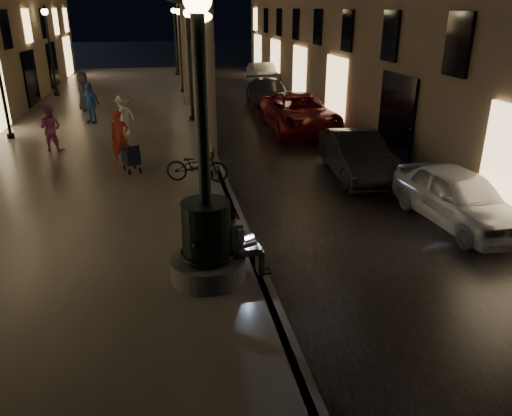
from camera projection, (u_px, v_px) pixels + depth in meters
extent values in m
plane|color=black|center=(202.00, 129.00, 21.43)|extent=(120.00, 120.00, 0.00)
cube|color=black|center=(270.00, 126.00, 21.94)|extent=(6.00, 45.00, 0.02)
cube|color=slate|center=(105.00, 131.00, 20.69)|extent=(8.00, 45.00, 0.20)
cube|color=#59595B|center=(202.00, 127.00, 21.39)|extent=(0.25, 45.00, 0.20)
cylinder|color=#59595B|center=(208.00, 267.00, 9.26)|extent=(1.40, 1.40, 0.40)
cylinder|color=black|center=(207.00, 231.00, 8.98)|extent=(0.90, 0.90, 1.10)
torus|color=black|center=(208.00, 253.00, 9.15)|extent=(1.04, 1.04, 0.10)
torus|color=black|center=(206.00, 210.00, 8.83)|extent=(0.89, 0.89, 0.09)
cylinder|color=black|center=(202.00, 112.00, 8.18)|extent=(0.20, 0.20, 3.20)
cube|color=tan|center=(237.00, 251.00, 9.25)|extent=(0.34, 0.22, 0.17)
cube|color=white|center=(234.00, 236.00, 9.12)|extent=(0.42, 0.24, 0.53)
sphere|color=tan|center=(232.00, 219.00, 8.99)|extent=(0.20, 0.20, 0.20)
sphere|color=black|center=(232.00, 217.00, 8.97)|extent=(0.20, 0.20, 0.20)
cube|color=tan|center=(250.00, 252.00, 9.22)|extent=(0.43, 0.12, 0.13)
cube|color=tan|center=(248.00, 248.00, 9.37)|extent=(0.43, 0.12, 0.13)
cube|color=tan|center=(261.00, 263.00, 9.34)|extent=(0.12, 0.11, 0.48)
cube|color=tan|center=(259.00, 259.00, 9.50)|extent=(0.12, 0.11, 0.48)
cube|color=black|center=(266.00, 273.00, 9.44)|extent=(0.24, 0.09, 0.03)
cube|color=black|center=(264.00, 269.00, 9.60)|extent=(0.24, 0.09, 0.03)
cube|color=black|center=(250.00, 246.00, 9.27)|extent=(0.22, 0.31, 0.02)
cube|color=black|center=(242.00, 242.00, 9.20)|extent=(0.08, 0.31, 0.20)
cube|color=#B2CDFF|center=(243.00, 242.00, 9.21)|extent=(0.06, 0.28, 0.17)
cylinder|color=#6B604C|center=(211.00, 91.00, 14.00)|extent=(0.28, 0.28, 5.00)
cylinder|color=#6B604C|center=(196.00, 66.00, 19.45)|extent=(0.28, 0.28, 5.10)
cylinder|color=#6B604C|center=(185.00, 55.00, 24.93)|extent=(0.28, 0.28, 4.90)
cylinder|color=#6B604C|center=(180.00, 44.00, 30.35)|extent=(0.28, 0.28, 5.20)
cylinder|color=black|center=(212.00, 172.00, 14.89)|extent=(0.28, 0.28, 0.20)
cylinder|color=black|center=(209.00, 102.00, 14.10)|extent=(0.12, 0.12, 4.40)
sphere|color=#FFD88C|center=(206.00, 17.00, 13.26)|extent=(0.36, 0.36, 0.36)
cone|color=black|center=(206.00, 7.00, 13.16)|extent=(0.30, 0.30, 0.22)
cylinder|color=black|center=(193.00, 118.00, 22.17)|extent=(0.28, 0.28, 0.20)
cylinder|color=black|center=(190.00, 69.00, 21.38)|extent=(0.12, 0.12, 4.40)
sphere|color=#FFD88C|center=(188.00, 13.00, 20.54)|extent=(0.36, 0.36, 0.36)
cone|color=black|center=(187.00, 7.00, 20.45)|extent=(0.30, 0.30, 0.22)
cylinder|color=black|center=(183.00, 90.00, 29.46)|extent=(0.28, 0.28, 0.20)
cylinder|color=black|center=(181.00, 53.00, 28.67)|extent=(0.12, 0.12, 4.40)
sphere|color=#FFD88C|center=(179.00, 11.00, 27.83)|extent=(0.36, 0.36, 0.36)
cone|color=black|center=(178.00, 7.00, 27.73)|extent=(0.30, 0.30, 0.22)
cylinder|color=black|center=(177.00, 74.00, 36.74)|extent=(0.28, 0.28, 0.20)
cylinder|color=black|center=(175.00, 44.00, 35.95)|extent=(0.12, 0.12, 4.40)
sphere|color=#FFD88C|center=(174.00, 10.00, 35.11)|extent=(0.36, 0.36, 0.36)
cone|color=black|center=(173.00, 7.00, 35.02)|extent=(0.30, 0.30, 0.22)
cylinder|color=black|center=(11.00, 136.00, 19.12)|extent=(0.28, 0.28, 0.20)
cylinder|color=black|center=(0.00, 80.00, 18.33)|extent=(0.12, 0.12, 4.40)
cylinder|color=black|center=(57.00, 94.00, 28.22)|extent=(0.28, 0.28, 0.20)
cylinder|color=black|center=(51.00, 55.00, 27.44)|extent=(0.12, 0.12, 4.40)
sphere|color=#FFD88C|center=(45.00, 12.00, 26.59)|extent=(0.36, 0.36, 0.36)
cone|color=black|center=(44.00, 7.00, 26.50)|extent=(0.30, 0.30, 0.22)
cube|color=black|center=(131.00, 156.00, 15.09)|extent=(0.61, 0.77, 0.41)
cube|color=black|center=(133.00, 150.00, 14.73)|extent=(0.39, 0.27, 0.26)
cylinder|color=black|center=(130.00, 172.00, 14.95)|extent=(0.09, 0.18, 0.18)
cylinder|color=black|center=(140.00, 171.00, 15.10)|extent=(0.09, 0.18, 0.18)
cylinder|color=black|center=(124.00, 167.00, 15.38)|extent=(0.09, 0.18, 0.18)
cylinder|color=black|center=(135.00, 166.00, 15.53)|extent=(0.09, 0.18, 0.18)
cylinder|color=black|center=(126.00, 142.00, 15.24)|extent=(0.16, 0.39, 0.25)
imported|color=#A8ACB0|center=(459.00, 197.00, 11.93)|extent=(1.96, 4.09, 1.35)
imported|color=black|center=(356.00, 155.00, 15.21)|extent=(1.76, 4.24, 1.36)
imported|color=maroon|center=(299.00, 113.00, 20.83)|extent=(2.56, 5.51, 1.53)
imported|color=#313036|center=(269.00, 93.00, 26.23)|extent=(1.95, 4.72, 1.37)
imported|color=#9D9C98|center=(263.00, 74.00, 33.18)|extent=(1.59, 4.35, 1.42)
imported|color=#BF3926|center=(120.00, 137.00, 15.82)|extent=(0.73, 0.62, 1.69)
imported|color=pink|center=(50.00, 128.00, 17.26)|extent=(0.92, 0.81, 1.60)
imported|color=white|center=(124.00, 116.00, 19.29)|extent=(1.15, 1.10, 1.57)
imported|color=#2A549A|center=(90.00, 103.00, 21.40)|extent=(1.05, 0.97, 1.73)
imported|color=#313135|center=(84.00, 92.00, 23.86)|extent=(0.62, 0.92, 1.83)
imported|color=black|center=(197.00, 166.00, 14.28)|extent=(1.89, 1.07, 0.94)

